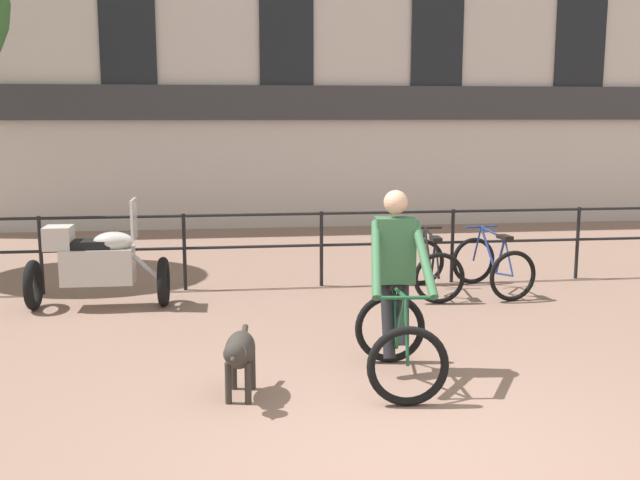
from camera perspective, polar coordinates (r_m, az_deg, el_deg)
ground_plane at (r=5.62m, az=7.27°, el=-15.49°), size 60.00×60.00×0.00m
canal_railing at (r=10.34m, az=0.11°, el=0.32°), size 15.05×0.05×1.05m
building_facade at (r=16.10m, az=-2.69°, el=17.06°), size 18.00×0.72×8.98m
cyclist_with_bike at (r=6.77m, az=5.87°, el=-4.24°), size 0.78×1.23×1.70m
dog at (r=6.36m, az=-6.16°, el=-8.52°), size 0.33×0.89×0.58m
parked_motorcycle at (r=9.59m, az=-16.65°, el=-1.72°), size 1.69×0.63×1.35m
parked_bicycle_near_lamp at (r=10.04m, az=8.36°, el=-2.10°), size 0.71×1.14×0.86m
parked_bicycle_mid_left at (r=10.31m, az=13.00°, el=-1.94°), size 0.83×1.20×0.86m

